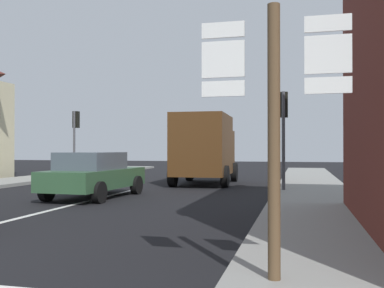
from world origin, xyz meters
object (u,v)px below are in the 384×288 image
delivery_truck (205,147)px  route_sign_post (274,120)px  traffic_light_near_right (284,118)px  traffic_light_far_left (76,129)px  sedan_far (94,174)px

delivery_truck → route_sign_post: 14.81m
traffic_light_near_right → route_sign_post: bearing=-88.5°
delivery_truck → traffic_light_near_right: traffic_light_near_right is taller
traffic_light_far_left → route_sign_post: bearing=-55.5°
delivery_truck → traffic_light_near_right: size_ratio=1.41×
sedan_far → traffic_light_far_left: (-5.39, 8.73, 1.92)m
traffic_light_far_left → traffic_light_near_right: traffic_light_far_left is taller
traffic_light_near_right → sedan_far: bearing=-154.0°
sedan_far → route_sign_post: 10.30m
delivery_truck → traffic_light_far_left: bearing=161.5°
sedan_far → traffic_light_near_right: size_ratio=1.19×
traffic_light_far_left → traffic_light_near_right: bearing=-27.4°
sedan_far → delivery_truck: bearing=69.0°
sedan_far → route_sign_post: size_ratio=1.34×
sedan_far → route_sign_post: route_sign_post is taller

